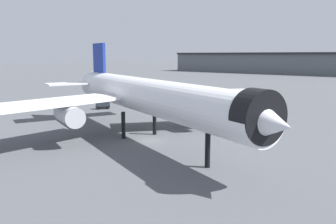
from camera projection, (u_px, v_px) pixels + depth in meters
name	position (u px, v px, depth m)	size (l,w,h in m)	color
ground	(151.00, 141.00, 53.29)	(900.00, 900.00, 0.00)	#4C4F54
airliner_near_gate	(145.00, 96.00, 53.56)	(52.58, 47.16, 15.14)	white
terminal_building	(320.00, 63.00, 227.01)	(212.29, 42.19, 23.95)	slate
baggage_tug_wing	(103.00, 105.00, 84.83)	(3.18, 3.56, 1.85)	black
traffic_cone_near_nose	(156.00, 107.00, 86.50)	(0.46, 0.46, 0.57)	#F2600C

